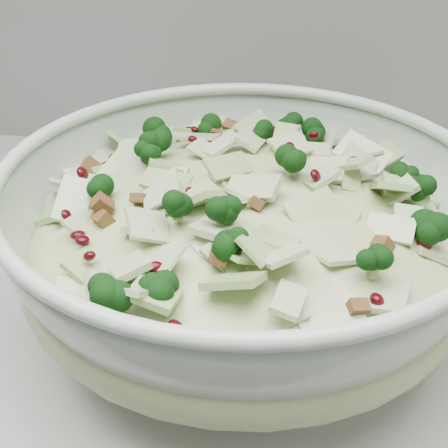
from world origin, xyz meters
TOP-DOWN VIEW (x-y plane):
  - mixing_bowl at (0.54, 1.60)m, footprint 0.48×0.48m
  - salad at (0.54, 1.60)m, footprint 0.51×0.51m

SIDE VIEW (x-z plane):
  - mixing_bowl at x=0.54m, z-range 0.90..1.06m
  - salad at x=0.54m, z-range 0.93..1.09m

